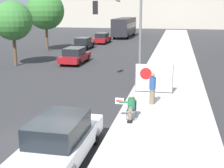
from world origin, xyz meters
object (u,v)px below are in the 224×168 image
(jogger_on_sidewalk, at_px, (152,88))
(traffic_light_pole, at_px, (123,25))
(city_bus_on_road, at_px, (125,26))
(car_on_road_distant, at_px, (102,38))
(street_tree_near_curb, at_px, (13,21))
(parked_car_curbside, at_px, (60,139))
(car_on_road_nearest, at_px, (75,55))
(protest_banner, at_px, (154,78))
(seated_protester, at_px, (131,106))
(car_on_road_midblock, at_px, (83,43))
(street_tree_midblock, at_px, (46,11))

(jogger_on_sidewalk, xyz_separation_m, traffic_light_pole, (-2.32, 4.45, 2.93))
(city_bus_on_road, bearing_deg, traffic_light_pole, -80.58)
(car_on_road_distant, height_order, city_bus_on_road, city_bus_on_road)
(car_on_road_distant, bearing_deg, street_tree_near_curb, -100.25)
(parked_car_curbside, xyz_separation_m, car_on_road_nearest, (-5.45, 17.86, -0.04))
(protest_banner, distance_m, parked_car_curbside, 8.96)
(car_on_road_nearest, bearing_deg, seated_protester, -62.50)
(car_on_road_midblock, bearing_deg, traffic_light_pole, -64.87)
(jogger_on_sidewalk, distance_m, street_tree_near_curb, 15.90)
(protest_banner, height_order, street_tree_midblock, street_tree_midblock)
(traffic_light_pole, distance_m, street_tree_midblock, 18.56)
(seated_protester, relative_size, street_tree_midblock, 0.17)
(street_tree_midblock, bearing_deg, jogger_on_sidewalk, -53.72)
(car_on_road_midblock, bearing_deg, car_on_road_nearest, -77.51)
(traffic_light_pole, xyz_separation_m, car_on_road_midblock, (-7.78, 16.59, -3.19))
(traffic_light_pole, height_order, street_tree_midblock, street_tree_midblock)
(street_tree_near_curb, bearing_deg, city_bus_on_road, 80.51)
(parked_car_curbside, distance_m, street_tree_near_curb, 18.90)
(car_on_road_distant, distance_m, street_tree_near_curb, 19.01)
(protest_banner, distance_m, street_tree_midblock, 22.00)
(traffic_light_pole, bearing_deg, car_on_road_distant, 106.83)
(car_on_road_midblock, xyz_separation_m, car_on_road_distant, (0.77, 6.58, 0.02))
(seated_protester, bearing_deg, street_tree_midblock, 146.08)
(street_tree_near_curb, bearing_deg, car_on_road_midblock, 77.81)
(street_tree_midblock, bearing_deg, car_on_road_distant, 62.22)
(traffic_light_pole, relative_size, parked_car_curbside, 1.21)
(street_tree_near_curb, bearing_deg, jogger_on_sidewalk, -35.90)
(street_tree_near_curb, bearing_deg, parked_car_curbside, -56.99)
(car_on_road_distant, bearing_deg, car_on_road_nearest, -85.19)
(car_on_road_nearest, relative_size, car_on_road_distant, 0.98)
(car_on_road_midblock, relative_size, street_tree_near_curb, 0.81)
(car_on_road_midblock, xyz_separation_m, city_bus_on_road, (2.23, 16.85, 1.12))
(jogger_on_sidewalk, height_order, city_bus_on_road, city_bus_on_road)
(parked_car_curbside, distance_m, city_bus_on_road, 44.69)
(protest_banner, height_order, parked_car_curbside, protest_banner)
(car_on_road_distant, bearing_deg, traffic_light_pole, -73.17)
(car_on_road_distant, relative_size, street_tree_near_curb, 0.81)
(car_on_road_distant, relative_size, city_bus_on_road, 0.41)
(car_on_road_nearest, distance_m, street_tree_midblock, 10.35)
(seated_protester, relative_size, protest_banner, 0.54)
(parked_car_curbside, bearing_deg, city_bus_on_road, 96.89)
(protest_banner, relative_size, car_on_road_midblock, 0.49)
(traffic_light_pole, relative_size, street_tree_near_curb, 1.00)
(parked_car_curbside, distance_m, car_on_road_nearest, 18.67)
(street_tree_midblock, bearing_deg, traffic_light_pole, -51.36)
(car_on_road_midblock, distance_m, car_on_road_distant, 6.62)
(car_on_road_midblock, bearing_deg, jogger_on_sidewalk, -64.35)
(car_on_road_distant, bearing_deg, seated_protester, -74.08)
(traffic_light_pole, bearing_deg, parked_car_curbside, -90.99)
(jogger_on_sidewalk, relative_size, car_on_road_nearest, 0.37)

